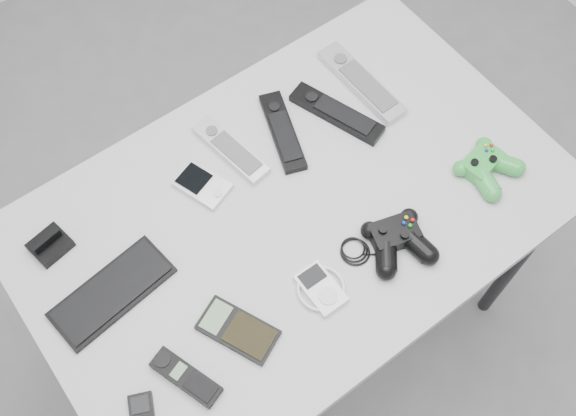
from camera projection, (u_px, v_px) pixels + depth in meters
floor at (273, 342)px, 2.01m from camera, size 3.50×3.50×0.00m
desk at (294, 222)px, 1.44m from camera, size 1.11×0.71×0.74m
pda_keyboard at (112, 292)px, 1.29m from camera, size 0.25×0.13×0.01m
dock_bracket at (49, 243)px, 1.33m from camera, size 0.08×0.08×0.04m
pda at (202, 185)px, 1.40m from camera, size 0.10×0.13×0.02m
remote_silver_a at (230, 149)px, 1.44m from camera, size 0.08×0.20×0.02m
remote_black_a at (337, 113)px, 1.48m from camera, size 0.12×0.23×0.02m
remote_black_b at (283, 131)px, 1.46m from camera, size 0.12×0.21×0.02m
remote_silver_b at (361, 82)px, 1.52m from camera, size 0.06×0.25×0.02m
cordless_handset at (186, 377)px, 1.21m from camera, size 0.09×0.14×0.02m
calculator at (238, 330)px, 1.26m from camera, size 0.13×0.16×0.01m
mp3_player at (321, 288)px, 1.29m from camera, size 0.10×0.10×0.02m
controller_black at (397, 239)px, 1.33m from camera, size 0.26×0.20×0.04m
controller_green at (487, 166)px, 1.41m from camera, size 0.14×0.15×0.04m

